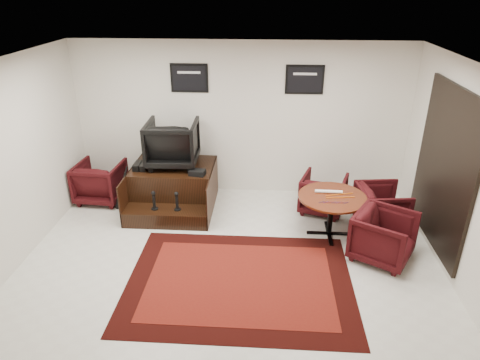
% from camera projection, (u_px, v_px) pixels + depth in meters
% --- Properties ---
extents(ground, '(6.00, 6.00, 0.00)m').
position_uv_depth(ground, '(230.00, 267.00, 6.07)').
color(ground, silver).
rests_on(ground, ground).
extents(room_shell, '(6.02, 5.02, 2.81)m').
position_uv_depth(room_shell, '(261.00, 147.00, 5.40)').
color(room_shell, silver).
rests_on(room_shell, ground).
extents(area_rug, '(3.02, 2.27, 0.01)m').
position_uv_depth(area_rug, '(240.00, 281.00, 5.77)').
color(area_rug, black).
rests_on(area_rug, ground).
extents(shine_podium, '(1.43, 1.48, 0.74)m').
position_uv_depth(shine_podium, '(174.00, 188.00, 7.60)').
color(shine_podium, black).
rests_on(shine_podium, ground).
extents(shine_chair, '(0.88, 0.83, 0.88)m').
position_uv_depth(shine_chair, '(172.00, 141.00, 7.38)').
color(shine_chair, black).
rests_on(shine_chair, shine_podium).
extents(shoes_pair, '(0.23, 0.29, 0.11)m').
position_uv_depth(shoes_pair, '(141.00, 166.00, 7.37)').
color(shoes_pair, black).
rests_on(shoes_pair, shine_podium).
extents(polish_kit, '(0.28, 0.22, 0.09)m').
position_uv_depth(polish_kit, '(197.00, 172.00, 7.14)').
color(polish_kit, black).
rests_on(polish_kit, shine_podium).
extents(umbrella_black, '(0.32, 0.12, 0.85)m').
position_uv_depth(umbrella_black, '(122.00, 187.00, 7.45)').
color(umbrella_black, black).
rests_on(umbrella_black, ground).
extents(umbrella_hooked, '(0.29, 0.11, 0.78)m').
position_uv_depth(umbrella_hooked, '(129.00, 185.00, 7.62)').
color(umbrella_hooked, black).
rests_on(umbrella_hooked, ground).
extents(armchair_side, '(0.84, 0.79, 0.81)m').
position_uv_depth(armchair_side, '(100.00, 180.00, 7.77)').
color(armchair_side, black).
rests_on(armchair_side, ground).
extents(meeting_table, '(1.05, 1.05, 0.68)m').
position_uv_depth(meeting_table, '(332.00, 201.00, 6.61)').
color(meeting_table, '#451509').
rests_on(meeting_table, ground).
extents(table_chair_back, '(0.90, 0.87, 0.74)m').
position_uv_depth(table_chair_back, '(323.00, 192.00, 7.40)').
color(table_chair_back, black).
rests_on(table_chair_back, ground).
extents(table_chair_window, '(0.78, 0.82, 0.76)m').
position_uv_depth(table_chair_window, '(382.00, 205.00, 6.96)').
color(table_chair_window, black).
rests_on(table_chair_window, ground).
extents(table_chair_corner, '(1.03, 1.05, 0.81)m').
position_uv_depth(table_chair_corner, '(384.00, 234.00, 6.10)').
color(table_chair_corner, black).
rests_on(table_chair_corner, ground).
extents(paper_roll, '(0.42, 0.06, 0.05)m').
position_uv_depth(paper_roll, '(329.00, 192.00, 6.66)').
color(paper_roll, white).
rests_on(paper_roll, meeting_table).
extents(table_clutter, '(0.57, 0.37, 0.01)m').
position_uv_depth(table_clutter, '(338.00, 197.00, 6.52)').
color(table_clutter, '#DE610C').
rests_on(table_clutter, meeting_table).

